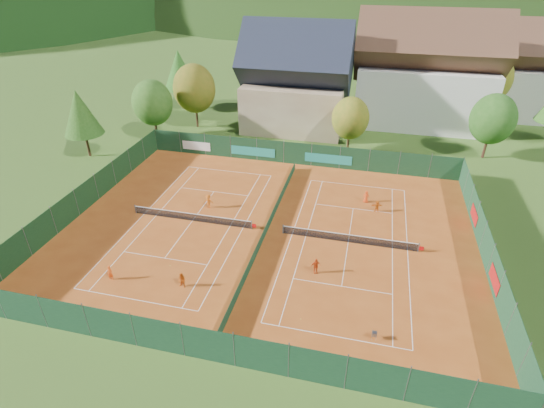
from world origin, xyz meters
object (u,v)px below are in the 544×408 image
at_px(player_right_far_b, 377,206).
at_px(player_left_far, 209,201).
at_px(player_left_near, 110,273).
at_px(player_right_far_a, 366,197).
at_px(chalet, 296,84).
at_px(hotel_block_b, 510,75).
at_px(ball_hopper, 374,334).
at_px(player_left_mid, 182,280).
at_px(player_right_near, 316,266).
at_px(hotel_block_a, 425,77).

bearing_deg(player_right_far_b, player_left_far, -3.20).
height_order(player_left_near, player_right_far_a, player_right_far_a).
xyz_separation_m(chalet, hotel_block_b, (33.00, 14.00, -0.01)).
relative_size(ball_hopper, player_left_near, 0.57).
relative_size(hotel_block_b, player_left_far, 11.06).
relative_size(hotel_block_b, player_right_far_a, 12.30).
xyz_separation_m(player_left_mid, player_left_far, (-2.48, 12.54, 0.06)).
relative_size(player_left_mid, player_right_near, 0.96).
bearing_deg(player_right_near, hotel_block_a, 48.95).
height_order(player_left_near, player_right_far_b, player_left_near).
bearing_deg(chalet, ball_hopper, -71.64).
relative_size(hotel_block_a, hotel_block_b, 1.25).
distance_m(chalet, hotel_block_a, 19.94).
relative_size(hotel_block_b, player_right_near, 11.40).
bearing_deg(player_left_near, ball_hopper, -10.45).
height_order(player_left_far, player_right_far_b, player_left_far).
relative_size(player_left_near, player_left_mid, 0.97).
distance_m(chalet, player_left_far, 28.00).
xyz_separation_m(chalet, player_left_near, (-8.09, -40.13, -5.92)).
height_order(player_left_mid, player_right_near, player_right_near).
bearing_deg(player_right_far_a, player_left_mid, 54.21).
xyz_separation_m(player_left_mid, player_right_far_b, (15.24, 15.95, -0.06)).
relative_size(hotel_block_b, player_left_near, 12.35).
bearing_deg(player_left_far, player_right_near, 143.96).
height_order(hotel_block_b, player_left_near, hotel_block_b).
height_order(chalet, hotel_block_a, hotel_block_a).
distance_m(hotel_block_b, player_left_far, 55.76).
xyz_separation_m(chalet, player_left_mid, (-1.81, -39.59, -5.90)).
xyz_separation_m(ball_hopper, player_right_near, (-5.17, 6.30, 0.20)).
bearing_deg(player_left_far, player_right_far_b, -172.86).
height_order(player_left_mid, player_right_far_a, player_left_mid).
height_order(hotel_block_a, hotel_block_b, hotel_block_a).
bearing_deg(player_left_far, chalet, -102.74).
bearing_deg(chalet, player_right_far_a, -60.82).
bearing_deg(player_left_mid, player_left_far, 111.44).
bearing_deg(player_left_near, chalet, 71.72).
relative_size(player_left_far, player_right_far_a, 1.11).
bearing_deg(player_right_near, hotel_block_b, 36.73).
xyz_separation_m(hotel_block_a, player_left_mid, (-20.81, -45.59, -6.66)).
xyz_separation_m(hotel_block_a, player_left_far, (-23.28, -33.05, -6.60)).
height_order(player_left_near, player_left_mid, player_left_mid).
relative_size(chalet, ball_hopper, 20.25).
xyz_separation_m(chalet, ball_hopper, (13.77, -41.49, -6.07)).
xyz_separation_m(hotel_block_a, hotel_block_b, (14.00, 8.00, -0.76)).
xyz_separation_m(chalet, player_right_far_b, (13.43, -23.64, -5.96)).
bearing_deg(player_left_near, hotel_block_a, 52.69).
height_order(ball_hopper, player_right_far_a, player_right_far_a).
bearing_deg(player_left_near, player_right_near, 9.60).
xyz_separation_m(player_left_mid, player_right_far_a, (14.02, 17.72, -0.02)).
relative_size(hotel_block_b, ball_hopper, 21.60).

